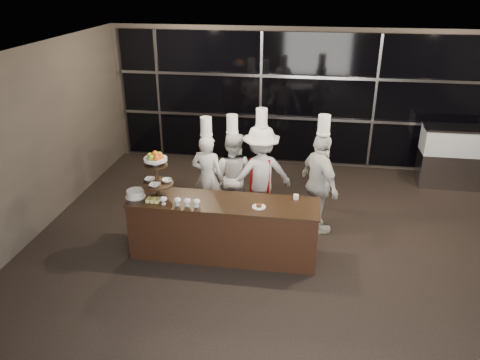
% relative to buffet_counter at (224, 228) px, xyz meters
% --- Properties ---
extents(room, '(10.00, 10.00, 10.00)m').
position_rel_buffet_counter_xyz_m(room, '(1.30, -1.06, 1.03)').
color(room, black).
rests_on(room, ground).
extents(window_wall, '(8.60, 0.10, 2.80)m').
position_rel_buffet_counter_xyz_m(window_wall, '(1.30, 3.88, 1.04)').
color(window_wall, black).
rests_on(window_wall, ground).
extents(buffet_counter, '(2.84, 0.74, 0.92)m').
position_rel_buffet_counter_xyz_m(buffet_counter, '(0.00, 0.00, 0.00)').
color(buffet_counter, black).
rests_on(buffet_counter, ground).
extents(display_stand, '(0.48, 0.48, 0.74)m').
position_rel_buffet_counter_xyz_m(display_stand, '(-1.00, -0.00, 0.87)').
color(display_stand, black).
rests_on(display_stand, buffet_counter).
extents(compotes, '(0.61, 0.11, 0.12)m').
position_rel_buffet_counter_xyz_m(compotes, '(-0.58, -0.22, 0.54)').
color(compotes, silver).
rests_on(compotes, buffet_counter).
extents(layer_cake, '(0.30, 0.30, 0.11)m').
position_rel_buffet_counter_xyz_m(layer_cake, '(-1.34, -0.05, 0.51)').
color(layer_cake, white).
rests_on(layer_cake, buffet_counter).
extents(pastry_squares, '(0.19, 0.12, 0.05)m').
position_rel_buffet_counter_xyz_m(pastry_squares, '(-1.03, -0.16, 0.48)').
color(pastry_squares, '#F2E676').
rests_on(pastry_squares, buffet_counter).
extents(small_plate, '(0.20, 0.20, 0.05)m').
position_rel_buffet_counter_xyz_m(small_plate, '(0.54, -0.10, 0.47)').
color(small_plate, white).
rests_on(small_plate, buffet_counter).
extents(chef_cup, '(0.08, 0.08, 0.07)m').
position_rel_buffet_counter_xyz_m(chef_cup, '(1.05, 0.25, 0.49)').
color(chef_cup, white).
rests_on(chef_cup, buffet_counter).
extents(display_case, '(1.31, 0.57, 1.24)m').
position_rel_buffet_counter_xyz_m(display_case, '(4.08, 3.24, 0.22)').
color(display_case, '#A5A5AA').
rests_on(display_case, ground).
extents(chef_a, '(0.62, 0.46, 1.87)m').
position_rel_buffet_counter_xyz_m(chef_a, '(-0.48, 1.09, 0.35)').
color(chef_a, silver).
rests_on(chef_a, ground).
extents(chef_b, '(0.85, 0.71, 1.87)m').
position_rel_buffet_counter_xyz_m(chef_b, '(-0.08, 1.27, 0.34)').
color(chef_b, silver).
rests_on(chef_b, ground).
extents(chef_c, '(1.26, 0.99, 2.01)m').
position_rel_buffet_counter_xyz_m(chef_c, '(0.41, 1.25, 0.40)').
color(chef_c, silver).
rests_on(chef_c, ground).
extents(chef_d, '(0.87, 1.08, 2.02)m').
position_rel_buffet_counter_xyz_m(chef_d, '(1.41, 0.97, 0.41)').
color(chef_d, silver).
rests_on(chef_d, ground).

